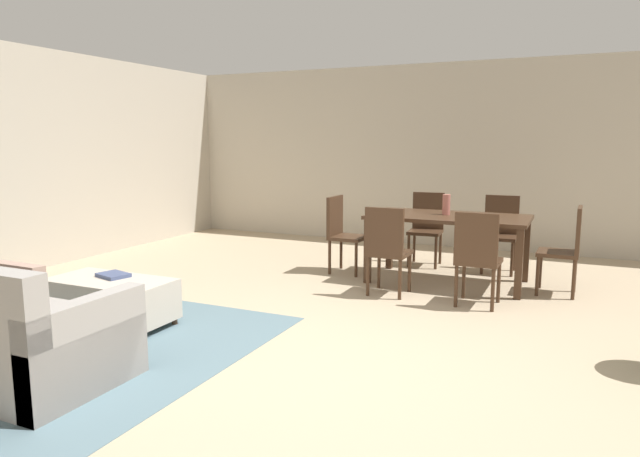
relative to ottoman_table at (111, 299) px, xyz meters
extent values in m
plane|color=tan|center=(2.00, -0.05, -0.23)|extent=(10.80, 10.80, 0.00)
cube|color=#BCB2A0|center=(2.00, 4.95, 1.12)|extent=(9.00, 0.12, 2.70)
cube|color=slate|center=(-0.06, -0.56, -0.23)|extent=(3.00, 2.80, 0.01)
cube|color=gray|center=(0.91, -1.11, 0.08)|extent=(0.14, 0.92, 0.62)
cube|color=gray|center=(0.46, -1.21, 0.39)|extent=(0.40, 0.12, 0.40)
cube|color=#B7AD9E|center=(0.00, 0.00, 0.00)|extent=(1.08, 0.55, 0.34)
cylinder|color=#422B1C|center=(-0.49, 0.23, -0.20)|extent=(0.05, 0.05, 0.06)
cylinder|color=#422B1C|center=(0.49, 0.23, -0.20)|extent=(0.05, 0.05, 0.06)
cylinder|color=#422B1C|center=(-0.49, -0.23, -0.20)|extent=(0.05, 0.05, 0.06)
cylinder|color=#422B1C|center=(0.49, -0.23, -0.20)|extent=(0.05, 0.05, 0.06)
cube|color=#422B1C|center=(2.31, 2.70, 0.51)|extent=(1.72, 0.91, 0.04)
cube|color=#422B1C|center=(1.51, 3.10, 0.13)|extent=(0.07, 0.07, 0.72)
cube|color=#422B1C|center=(3.11, 3.10, 0.13)|extent=(0.07, 0.07, 0.72)
cube|color=#422B1C|center=(1.51, 2.31, 0.13)|extent=(0.07, 0.07, 0.72)
cube|color=#422B1C|center=(3.11, 2.31, 0.13)|extent=(0.07, 0.07, 0.72)
cube|color=#422B1C|center=(1.87, 1.97, 0.20)|extent=(0.40, 0.40, 0.04)
cube|color=#422B1C|center=(1.87, 1.79, 0.45)|extent=(0.40, 0.04, 0.47)
cylinder|color=#422B1C|center=(1.70, 2.14, -0.03)|extent=(0.04, 0.04, 0.41)
cylinder|color=#422B1C|center=(2.04, 2.13, -0.03)|extent=(0.04, 0.04, 0.41)
cylinder|color=#422B1C|center=(1.70, 1.80, -0.03)|extent=(0.04, 0.04, 0.41)
cylinder|color=#422B1C|center=(2.04, 1.79, -0.03)|extent=(0.04, 0.04, 0.41)
cube|color=#422B1C|center=(2.78, 1.94, 0.20)|extent=(0.41, 0.41, 0.04)
cube|color=#422B1C|center=(2.77, 1.76, 0.45)|extent=(0.40, 0.05, 0.47)
cylinder|color=#422B1C|center=(2.61, 2.11, -0.03)|extent=(0.04, 0.04, 0.41)
cylinder|color=#422B1C|center=(2.95, 2.10, -0.03)|extent=(0.04, 0.04, 0.41)
cylinder|color=#422B1C|center=(2.60, 1.77, -0.03)|extent=(0.04, 0.04, 0.41)
cylinder|color=#422B1C|center=(2.94, 1.76, -0.03)|extent=(0.04, 0.04, 0.41)
cube|color=#422B1C|center=(1.87, 3.46, 0.20)|extent=(0.42, 0.42, 0.04)
cube|color=#422B1C|center=(1.85, 3.64, 0.45)|extent=(0.40, 0.07, 0.47)
cylinder|color=#422B1C|center=(2.05, 3.30, -0.03)|extent=(0.04, 0.04, 0.41)
cylinder|color=#422B1C|center=(1.71, 3.28, -0.03)|extent=(0.04, 0.04, 0.41)
cylinder|color=#422B1C|center=(2.02, 3.64, -0.03)|extent=(0.04, 0.04, 0.41)
cylinder|color=#422B1C|center=(1.69, 3.62, -0.03)|extent=(0.04, 0.04, 0.41)
cube|color=#422B1C|center=(2.77, 3.45, 0.20)|extent=(0.41, 0.41, 0.04)
cube|color=#422B1C|center=(2.77, 3.63, 0.45)|extent=(0.40, 0.05, 0.47)
cylinder|color=#422B1C|center=(2.95, 3.28, -0.03)|extent=(0.04, 0.04, 0.41)
cylinder|color=#422B1C|center=(2.61, 3.27, -0.03)|extent=(0.04, 0.04, 0.41)
cylinder|color=#422B1C|center=(2.94, 3.62, -0.03)|extent=(0.04, 0.04, 0.41)
cylinder|color=#422B1C|center=(2.60, 3.61, -0.03)|extent=(0.04, 0.04, 0.41)
cube|color=#422B1C|center=(3.45, 2.69, 0.20)|extent=(0.41, 0.41, 0.04)
cube|color=#422B1C|center=(3.63, 2.68, 0.45)|extent=(0.05, 0.40, 0.47)
cylinder|color=#422B1C|center=(3.28, 2.52, -0.03)|extent=(0.04, 0.04, 0.41)
cylinder|color=#422B1C|center=(3.28, 2.86, -0.03)|extent=(0.04, 0.04, 0.41)
cylinder|color=#422B1C|center=(3.62, 2.51, -0.03)|extent=(0.04, 0.04, 0.41)
cylinder|color=#422B1C|center=(3.62, 2.85, -0.03)|extent=(0.04, 0.04, 0.41)
cube|color=#422B1C|center=(1.13, 2.68, 0.20)|extent=(0.41, 0.41, 0.04)
cube|color=#422B1C|center=(0.95, 2.68, 0.45)|extent=(0.05, 0.40, 0.47)
cylinder|color=#422B1C|center=(1.31, 2.84, -0.03)|extent=(0.04, 0.04, 0.41)
cylinder|color=#422B1C|center=(1.30, 2.50, -0.03)|extent=(0.04, 0.04, 0.41)
cylinder|color=#422B1C|center=(0.97, 2.85, -0.03)|extent=(0.04, 0.04, 0.41)
cylinder|color=#422B1C|center=(0.96, 2.51, -0.03)|extent=(0.04, 0.04, 0.41)
cylinder|color=#B26659|center=(2.27, 2.75, 0.64)|extent=(0.09, 0.09, 0.23)
cube|color=#3F4C72|center=(-0.03, 0.08, 0.19)|extent=(0.30, 0.26, 0.03)
camera|label=1|loc=(3.62, -3.57, 1.35)|focal=31.98mm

